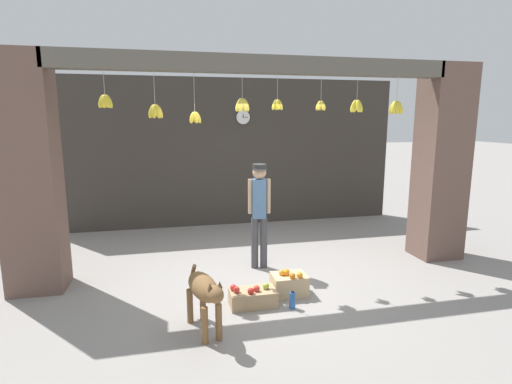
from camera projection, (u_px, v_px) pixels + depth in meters
The scene contains 11 objects.
ground_plane at pixel (263, 277), 5.87m from camera, with size 60.00×60.00×0.00m, color gray.
shop_back_wall at pixel (229, 153), 8.61m from camera, with size 7.44×0.12×3.14m, color #38332D.
shop_pillar_left at pixel (30, 175), 5.21m from camera, with size 0.70×0.60×3.14m, color brown.
shop_pillar_right at pixel (441, 164), 6.53m from camera, with size 0.70×0.60×3.14m, color brown.
storefront_awning at pixel (261, 69), 5.44m from camera, with size 5.54×0.30×0.92m.
dog at pixel (204, 291), 4.27m from camera, with size 0.41×0.92×0.70m.
shopkeeper at pixel (259, 208), 6.09m from camera, with size 0.34×0.28×1.63m.
fruit_crate_oranges at pixel (289, 284), 5.28m from camera, with size 0.45×0.35×0.35m.
fruit_crate_apples at pixel (253, 297), 4.97m from camera, with size 0.58×0.33×0.28m.
water_bottle at pixel (292, 300), 4.89m from camera, with size 0.08×0.08×0.23m.
wall_clock at pixel (243, 117), 8.47m from camera, with size 0.31×0.03×0.31m.
Camera 1 is at (-1.31, -5.38, 2.30)m, focal length 28.00 mm.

